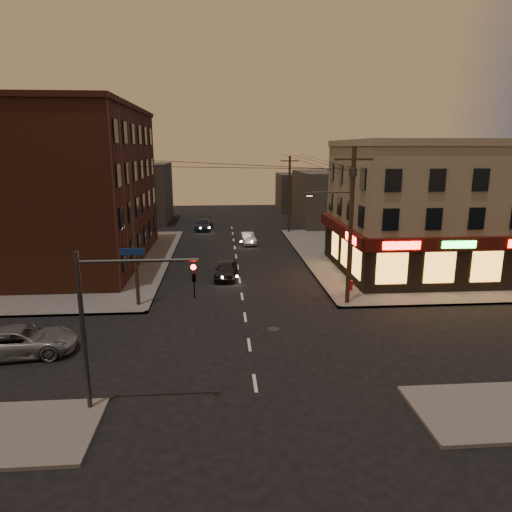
{
  "coord_description": "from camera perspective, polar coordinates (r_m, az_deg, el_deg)",
  "views": [
    {
      "loc": [
        -1.35,
        -22.06,
        10.02
      ],
      "look_at": [
        0.86,
        6.6,
        3.2
      ],
      "focal_mm": 32.0,
      "sensor_mm": 36.0,
      "label": 1
    }
  ],
  "objects": [
    {
      "name": "sidewalk_nw",
      "position": [
        45.41,
        -25.8,
        -0.66
      ],
      "size": [
        24.0,
        28.0,
        0.15
      ],
      "primitive_type": "cube",
      "color": "#514F4C",
      "rests_on": "ground"
    },
    {
      "name": "utility_pole_main",
      "position": [
        29.31,
        11.58,
        4.72
      ],
      "size": [
        4.2,
        0.44,
        10.0
      ],
      "color": "#382619",
      "rests_on": "sidewalk_ne"
    },
    {
      "name": "sidewalk_ne",
      "position": [
        46.47,
        20.31,
        0.15
      ],
      "size": [
        24.0,
        28.0,
        0.15
      ],
      "primitive_type": "cube",
      "color": "#514F4C",
      "rests_on": "ground"
    },
    {
      "name": "ground",
      "position": [
        24.27,
        -0.85,
        -11.04
      ],
      "size": [
        120.0,
        120.0,
        0.0
      ],
      "primitive_type": "plane",
      "color": "black",
      "rests_on": "ground"
    },
    {
      "name": "pizza_building",
      "position": [
        39.75,
        21.5,
        5.67
      ],
      "size": [
        15.85,
        12.85,
        10.5
      ],
      "color": "gray",
      "rests_on": "sidewalk_ne"
    },
    {
      "name": "utility_pole_west",
      "position": [
        29.57,
        -14.97,
        2.43
      ],
      "size": [
        0.24,
        0.24,
        9.0
      ],
      "primitive_type": "cylinder",
      "color": "#382619",
      "rests_on": "sidewalk_nw"
    },
    {
      "name": "sedan_mid",
      "position": [
        48.79,
        -1.06,
        2.24
      ],
      "size": [
        1.77,
        3.9,
        1.24
      ],
      "primitive_type": "imported",
      "rotation": [
        0.0,
        0.0,
        0.12
      ],
      "color": "slate",
      "rests_on": "ground"
    },
    {
      "name": "traffic_signal",
      "position": [
        17.98,
        -17.84,
        -6.37
      ],
      "size": [
        4.49,
        0.32,
        6.47
      ],
      "color": "#333538",
      "rests_on": "ground"
    },
    {
      "name": "sedan_far",
      "position": [
        57.56,
        -6.54,
        3.92
      ],
      "size": [
        2.3,
        4.78,
        1.34
      ],
      "primitive_type": "imported",
      "rotation": [
        0.0,
        0.0,
        -0.09
      ],
      "color": "black",
      "rests_on": "ground"
    },
    {
      "name": "bg_building_ne_b",
      "position": [
        75.58,
        5.84,
        7.95
      ],
      "size": [
        8.0,
        8.0,
        6.0
      ],
      "primitive_type": "cube",
      "color": "#3F3D3A",
      "rests_on": "ground"
    },
    {
      "name": "fire_hydrant",
      "position": [
        33.19,
        11.8,
        -3.51
      ],
      "size": [
        0.34,
        0.34,
        0.75
      ],
      "rotation": [
        0.0,
        0.0,
        0.37
      ],
      "color": "maroon",
      "rests_on": "sidewalk_ne"
    },
    {
      "name": "bg_building_ne_a",
      "position": [
        62.33,
        9.95,
        7.15
      ],
      "size": [
        10.0,
        12.0,
        7.0
      ],
      "primitive_type": "cube",
      "color": "#3F3D3A",
      "rests_on": "ground"
    },
    {
      "name": "bg_building_nw",
      "position": [
        65.39,
        -14.79,
        7.63
      ],
      "size": [
        9.0,
        10.0,
        8.0
      ],
      "primitive_type": "cube",
      "color": "#3F3D3A",
      "rests_on": "ground"
    },
    {
      "name": "brick_apartment",
      "position": [
        43.25,
        -22.32,
        7.89
      ],
      "size": [
        12.0,
        20.0,
        13.0
      ],
      "primitive_type": "cube",
      "color": "#4C2518",
      "rests_on": "sidewalk_nw"
    },
    {
      "name": "sedan_near",
      "position": [
        36.0,
        -3.74,
        -1.7
      ],
      "size": [
        2.1,
        4.21,
        1.38
      ],
      "primitive_type": "imported",
      "rotation": [
        0.0,
        0.0,
        -0.12
      ],
      "color": "black",
      "rests_on": "ground"
    },
    {
      "name": "suv_cross",
      "position": [
        25.67,
        -27.33,
        -9.44
      ],
      "size": [
        5.53,
        3.1,
        1.46
      ],
      "primitive_type": "imported",
      "rotation": [
        0.0,
        0.0,
        1.7
      ],
      "color": "gray",
      "rests_on": "ground"
    },
    {
      "name": "utility_pole_far",
      "position": [
        54.94,
        4.18,
        7.7
      ],
      "size": [
        0.26,
        0.26,
        9.0
      ],
      "primitive_type": "cylinder",
      "color": "#382619",
      "rests_on": "sidewalk_ne"
    }
  ]
}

